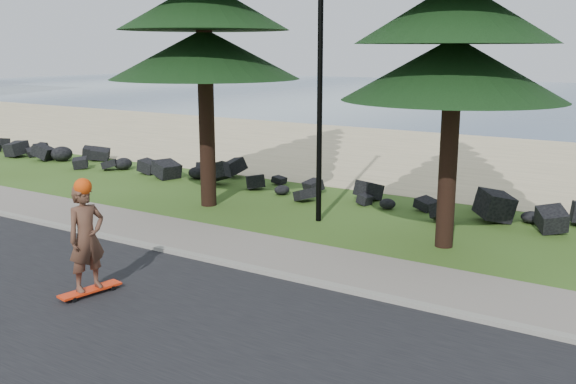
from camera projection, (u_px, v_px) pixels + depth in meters
name	position (u px, v px, depth m)	size (l,w,h in m)	color
ground	(246.00, 253.00, 14.08)	(160.00, 160.00, 0.00)	#38581B
road	(83.00, 326.00, 10.37)	(160.00, 7.00, 0.02)	black
kerb	(221.00, 262.00, 13.33)	(160.00, 0.20, 0.10)	gray
sidewalk	(252.00, 249.00, 14.23)	(160.00, 2.00, 0.08)	gray
beach_sand	(456.00, 159.00, 26.03)	(160.00, 15.00, 0.01)	tan
seawall_boulders	(359.00, 202.00, 18.70)	(60.00, 2.40, 1.10)	black
lamp_post	(320.00, 59.00, 15.81)	(0.25, 0.14, 8.14)	black
skateboarder	(86.00, 238.00, 11.42)	(0.58, 1.19, 2.16)	red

